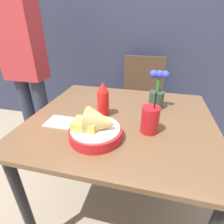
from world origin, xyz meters
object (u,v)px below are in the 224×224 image
Objects in this scene: chair_far_window at (141,96)px; flower_vase at (157,93)px; ketchup_bottle at (103,100)px; person_standing at (24,60)px; food_basket at (97,128)px; drink_cup at (150,121)px.

flower_vase is at bearing -79.25° from chair_far_window.
ketchup_bottle is (-0.15, -0.86, 0.31)m from chair_far_window.
person_standing reaches higher than flower_vase.
food_basket is 0.45m from flower_vase.
flower_vase is 1.09m from person_standing.
ketchup_bottle is (-0.04, 0.21, 0.04)m from food_basket.
ketchup_bottle is 0.88m from person_standing.
chair_far_window is 3.90× the size of food_basket.
food_basket is 1.11× the size of drink_cup.
drink_cup is (0.25, -0.10, -0.03)m from ketchup_bottle.
flower_vase reaches higher than food_basket.
drink_cup reaches higher than ketchup_bottle.
chair_far_window is at bearing 80.20° from ketchup_bottle.
flower_vase reaches higher than ketchup_bottle.
chair_far_window is 1.11m from person_standing.
person_standing is (-1.03, 0.51, 0.13)m from drink_cup.
chair_far_window is at bearing 96.35° from drink_cup.
ketchup_bottle is at bearing 99.67° from food_basket.
ketchup_bottle is 0.28m from drink_cup.
food_basket is 1.03m from person_standing.
flower_vase is at bearing -12.64° from person_standing.
chair_far_window is 0.92m from ketchup_bottle.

